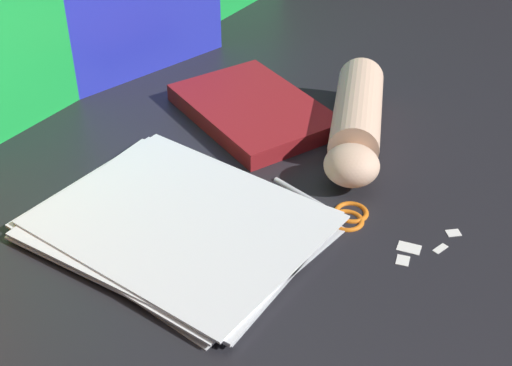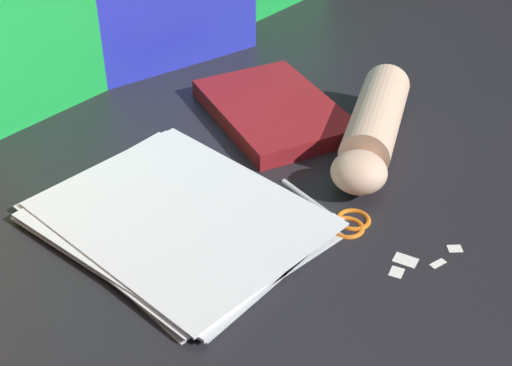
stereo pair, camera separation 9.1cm
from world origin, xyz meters
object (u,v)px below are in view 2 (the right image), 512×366
(paper_stack, at_px, (179,218))
(hand_forearm, at_px, (373,128))
(scissors, at_px, (332,215))
(book_closed, at_px, (274,111))

(paper_stack, xyz_separation_m, hand_forearm, (0.32, -0.07, 0.03))
(paper_stack, xyz_separation_m, scissors, (0.15, -0.14, -0.00))
(book_closed, height_order, scissors, book_closed)
(book_closed, relative_size, scissors, 1.91)
(paper_stack, distance_m, book_closed, 0.30)
(book_closed, distance_m, hand_forearm, 0.18)
(book_closed, bearing_deg, scissors, -119.76)
(paper_stack, bearing_deg, scissors, -41.91)
(scissors, xyz_separation_m, hand_forearm, (0.17, 0.07, 0.03))
(book_closed, relative_size, hand_forearm, 1.00)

